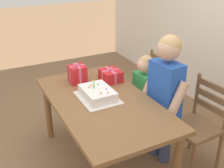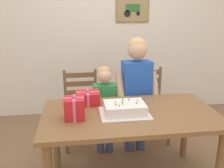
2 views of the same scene
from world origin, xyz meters
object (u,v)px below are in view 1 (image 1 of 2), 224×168
(gift_box_beside_cake, at_px, (77,74))
(child_older, at_px, (165,89))
(dining_table, at_px, (103,109))
(chair_right, at_px, (198,125))
(birthday_cake, at_px, (98,94))
(child_younger, at_px, (144,91))
(gift_box_red_large, at_px, (111,75))
(chair_left, at_px, (149,91))

(gift_box_beside_cake, bearing_deg, child_older, 42.49)
(dining_table, height_order, chair_right, chair_right)
(birthday_cake, relative_size, child_younger, 0.42)
(gift_box_beside_cake, relative_size, chair_right, 0.24)
(gift_box_red_large, bearing_deg, gift_box_beside_cake, -111.40)
(birthday_cake, bearing_deg, gift_box_red_large, 136.22)
(birthday_cake, xyz_separation_m, child_younger, (-0.11, 0.60, -0.16))
(dining_table, distance_m, chair_left, 0.96)
(birthday_cake, xyz_separation_m, child_older, (0.25, 0.60, 0.03))
(gift_box_red_large, height_order, child_older, child_older)
(dining_table, relative_size, chair_left, 1.73)
(child_older, bearing_deg, gift_box_red_large, -151.69)
(child_older, height_order, child_younger, child_older)
(child_older, bearing_deg, birthday_cake, -112.50)
(gift_box_beside_cake, xyz_separation_m, chair_left, (0.07, 0.89, -0.37))
(birthday_cake, bearing_deg, child_younger, 100.66)
(gift_box_red_large, height_order, gift_box_beside_cake, gift_box_beside_cake)
(birthday_cake, distance_m, chair_left, 0.99)
(gift_box_red_large, height_order, chair_left, chair_left)
(dining_table, bearing_deg, chair_right, 62.97)
(chair_left, bearing_deg, child_younger, -44.58)
(chair_left, height_order, chair_right, same)
(gift_box_red_large, xyz_separation_m, chair_right, (0.80, 0.56, -0.34))
(birthday_cake, bearing_deg, gift_box_beside_cake, -175.97)
(birthday_cake, bearing_deg, chair_left, 113.45)
(chair_left, bearing_deg, gift_box_beside_cake, -94.51)
(chair_right, bearing_deg, chair_left, 179.99)
(gift_box_beside_cake, xyz_separation_m, child_older, (0.69, 0.64, -0.01))
(gift_box_red_large, height_order, chair_right, chair_right)
(child_older, xyz_separation_m, child_younger, (-0.36, 0.00, -0.19))
(dining_table, height_order, child_older, child_older)
(gift_box_red_large, distance_m, chair_left, 0.66)
(birthday_cake, height_order, chair_left, birthday_cake)
(gift_box_beside_cake, relative_size, child_older, 0.16)
(chair_right, bearing_deg, child_younger, -156.91)
(gift_box_red_large, height_order, child_younger, child_younger)
(gift_box_beside_cake, bearing_deg, chair_left, 85.49)
(dining_table, bearing_deg, gift_box_beside_cake, -173.90)
(birthday_cake, relative_size, gift_box_red_large, 1.89)
(gift_box_beside_cake, relative_size, child_younger, 0.21)
(dining_table, height_order, gift_box_beside_cake, gift_box_beside_cake)
(chair_right, xyz_separation_m, child_older, (-0.24, -0.26, 0.36))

